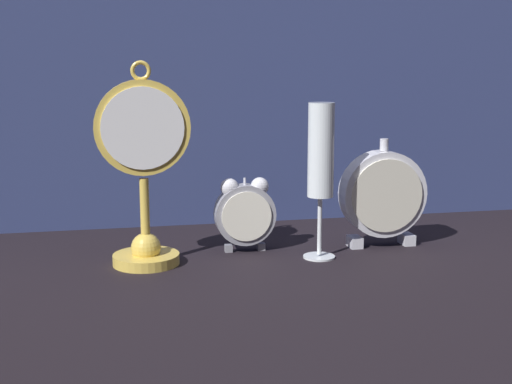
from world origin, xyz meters
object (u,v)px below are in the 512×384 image
Objects in this scene: alarm_clock_twin_bell at (245,211)px; mantel_clock_silver at (383,195)px; champagne_flute at (321,161)px; pocket_watch_on_stand at (144,178)px.

mantel_clock_silver is at bearing -3.55° from alarm_clock_twin_bell.
alarm_clock_twin_bell is at bearing 176.45° from mantel_clock_silver.
champagne_flute is (-0.12, -0.05, 0.07)m from mantel_clock_silver.
alarm_clock_twin_bell is 0.50× the size of champagne_flute.
champagne_flute reaches higher than alarm_clock_twin_bell.
pocket_watch_on_stand reaches higher than alarm_clock_twin_bell.
champagne_flute is at bearing -4.01° from pocket_watch_on_stand.
champagne_flute is (0.27, -0.02, 0.02)m from pocket_watch_on_stand.
mantel_clock_silver is at bearing 21.14° from champagne_flute.
mantel_clock_silver is at bearing 4.16° from pocket_watch_on_stand.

